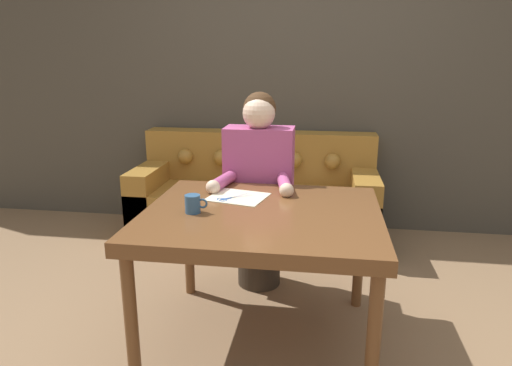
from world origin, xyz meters
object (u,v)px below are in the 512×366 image
at_px(dining_table, 262,225).
at_px(person, 259,192).
at_px(couch, 255,201).
at_px(mug, 193,204).
at_px(scissors, 228,199).

xyz_separation_m(dining_table, person, (-0.11, 0.62, -0.02)).
relative_size(couch, mug, 17.18).
bearing_deg(dining_table, mug, -166.82).
height_order(scissors, mug, mug).
bearing_deg(person, couch, 100.23).
relative_size(couch, scissors, 10.96).
bearing_deg(mug, dining_table, 13.18).
xyz_separation_m(dining_table, mug, (-0.33, -0.08, 0.12)).
distance_m(dining_table, mug, 0.36).
bearing_deg(person, mug, -107.68).
height_order(person, mug, person).
bearing_deg(dining_table, couch, 99.96).
bearing_deg(mug, couch, 87.12).
relative_size(person, mug, 11.19).
distance_m(dining_table, couch, 1.50).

